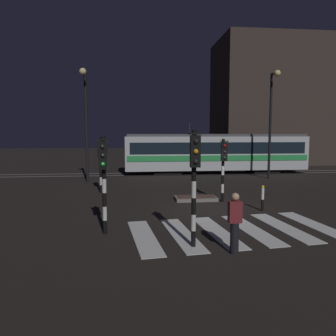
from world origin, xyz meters
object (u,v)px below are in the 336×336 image
(traffic_light_corner_near_left, at_px, (104,170))
(traffic_light_median_centre, at_px, (224,161))
(street_lamp_trackside_left, at_px, (85,113))
(tram, at_px, (216,152))
(traffic_light_kerb_mid_left, at_px, (194,171))
(traffic_light_corner_far_left, at_px, (100,157))
(bollard_island_edge, at_px, (263,198))
(street_lamp_trackside_right, at_px, (272,112))
(pedestrian_waiting_at_kerb, at_px, (235,223))

(traffic_light_corner_near_left, height_order, traffic_light_median_centre, traffic_light_corner_near_left)
(street_lamp_trackside_left, height_order, tram, street_lamp_trackside_left)
(traffic_light_kerb_mid_left, xyz_separation_m, traffic_light_corner_far_left, (-3.53, 9.16, -0.22))
(street_lamp_trackside_left, distance_m, tram, 11.20)
(street_lamp_trackside_left, xyz_separation_m, bollard_island_edge, (8.58, -8.78, -4.11))
(street_lamp_trackside_left, relative_size, tram, 0.49)
(traffic_light_corner_far_left, height_order, street_lamp_trackside_left, street_lamp_trackside_left)
(street_lamp_trackside_right, distance_m, tram, 5.76)
(street_lamp_trackside_right, height_order, tram, street_lamp_trackside_right)
(traffic_light_corner_near_left, relative_size, tram, 0.22)
(traffic_light_corner_near_left, xyz_separation_m, street_lamp_trackside_left, (-2.10, 11.41, 2.53))
(traffic_light_corner_far_left, distance_m, tram, 11.89)
(traffic_light_median_centre, bearing_deg, pedestrian_waiting_at_kerb, -103.06)
(street_lamp_trackside_left, relative_size, pedestrian_waiting_at_kerb, 4.32)
(traffic_light_kerb_mid_left, xyz_separation_m, bollard_island_edge, (3.78, 4.18, -1.71))
(traffic_light_corner_near_left, distance_m, bollard_island_edge, 7.16)
(traffic_light_median_centre, bearing_deg, traffic_light_corner_far_left, 153.72)
(traffic_light_kerb_mid_left, height_order, bollard_island_edge, traffic_light_kerb_mid_left)
(traffic_light_corner_near_left, distance_m, traffic_light_corner_far_left, 7.65)
(street_lamp_trackside_right, relative_size, bollard_island_edge, 6.87)
(traffic_light_corner_near_left, distance_m, street_lamp_trackside_left, 11.88)
(traffic_light_corner_far_left, bearing_deg, traffic_light_median_centre, -26.28)
(traffic_light_kerb_mid_left, xyz_separation_m, pedestrian_waiting_at_kerb, (1.04, -0.54, -1.39))
(traffic_light_median_centre, height_order, traffic_light_kerb_mid_left, traffic_light_kerb_mid_left)
(traffic_light_corner_near_left, height_order, traffic_light_kerb_mid_left, traffic_light_kerb_mid_left)
(traffic_light_kerb_mid_left, bearing_deg, traffic_light_corner_near_left, 149.98)
(traffic_light_corner_near_left, xyz_separation_m, traffic_light_median_centre, (5.28, 4.59, -0.12))
(tram, bearing_deg, traffic_light_corner_near_left, -116.26)
(street_lamp_trackside_right, height_order, pedestrian_waiting_at_kerb, street_lamp_trackside_right)
(traffic_light_corner_near_left, xyz_separation_m, pedestrian_waiting_at_kerb, (3.73, -2.09, -1.26))
(traffic_light_corner_near_left, relative_size, traffic_light_median_centre, 1.06)
(street_lamp_trackside_right, bearing_deg, traffic_light_corner_far_left, -159.55)
(pedestrian_waiting_at_kerb, bearing_deg, traffic_light_corner_near_left, 150.66)
(traffic_light_median_centre, xyz_separation_m, street_lamp_trackside_left, (-7.38, 6.83, 2.65))
(traffic_light_median_centre, relative_size, traffic_light_kerb_mid_left, 0.89)
(bollard_island_edge, bearing_deg, traffic_light_corner_far_left, 145.77)
(traffic_light_kerb_mid_left, distance_m, tram, 18.07)
(traffic_light_kerb_mid_left, height_order, street_lamp_trackside_left, street_lamp_trackside_left)
(traffic_light_corner_near_left, relative_size, bollard_island_edge, 2.91)
(traffic_light_median_centre, relative_size, street_lamp_trackside_right, 0.40)
(traffic_light_corner_near_left, bearing_deg, traffic_light_kerb_mid_left, -30.02)
(traffic_light_median_centre, bearing_deg, traffic_light_kerb_mid_left, -112.86)
(street_lamp_trackside_right, xyz_separation_m, tram, (-3.06, 3.81, -3.05))
(traffic_light_corner_near_left, xyz_separation_m, traffic_light_kerb_mid_left, (2.69, -1.55, 0.13))
(street_lamp_trackside_left, height_order, pedestrian_waiting_at_kerb, street_lamp_trackside_left)
(traffic_light_corner_near_left, relative_size, traffic_light_kerb_mid_left, 0.94)
(traffic_light_kerb_mid_left, bearing_deg, pedestrian_waiting_at_kerb, -27.54)
(traffic_light_corner_near_left, height_order, bollard_island_edge, traffic_light_corner_near_left)
(traffic_light_corner_near_left, height_order, street_lamp_trackside_right, street_lamp_trackside_right)
(traffic_light_kerb_mid_left, relative_size, street_lamp_trackside_left, 0.46)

